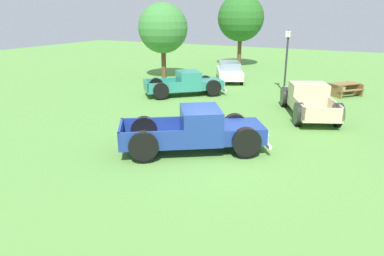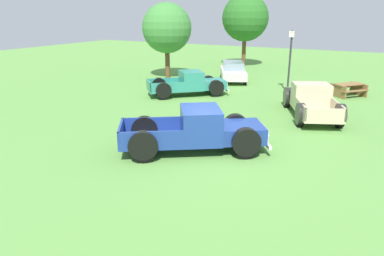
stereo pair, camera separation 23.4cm
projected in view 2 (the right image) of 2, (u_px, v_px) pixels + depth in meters
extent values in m
plane|color=#5B9342|center=(211.00, 153.00, 13.38)|extent=(80.00, 80.00, 0.00)
cube|color=navy|center=(241.00, 132.00, 13.50)|extent=(2.24, 2.24, 0.59)
cube|color=silver|center=(262.00, 131.00, 13.57)|extent=(0.87, 1.25, 0.49)
sphere|color=silver|center=(257.00, 125.00, 14.18)|extent=(0.21, 0.21, 0.21)
sphere|color=silver|center=(267.00, 136.00, 12.95)|extent=(0.21, 0.21, 0.21)
cube|color=navy|center=(201.00, 125.00, 13.26)|extent=(2.15, 2.26, 1.23)
cube|color=#8C9EA8|center=(218.00, 117.00, 13.24)|extent=(0.90, 1.30, 0.54)
cube|color=navy|center=(151.00, 141.00, 13.27)|extent=(2.86, 2.74, 0.11)
cube|color=navy|center=(151.00, 125.00, 13.97)|extent=(1.91, 1.33, 0.59)
cube|color=navy|center=(151.00, 140.00, 12.36)|extent=(1.91, 1.33, 0.59)
cube|color=navy|center=(121.00, 133.00, 13.07)|extent=(1.07, 1.53, 0.59)
cylinder|color=black|center=(235.00, 132.00, 14.44)|extent=(0.81, 0.65, 0.81)
cylinder|color=#B7B7BC|center=(235.00, 131.00, 14.45)|extent=(0.41, 0.39, 0.33)
cylinder|color=black|center=(235.00, 127.00, 14.38)|extent=(1.02, 0.82, 1.03)
cylinder|color=black|center=(246.00, 148.00, 12.74)|extent=(0.81, 0.65, 0.81)
cylinder|color=#B7B7BC|center=(246.00, 148.00, 12.73)|extent=(0.41, 0.39, 0.33)
cylinder|color=black|center=(246.00, 142.00, 12.68)|extent=(1.02, 0.82, 1.03)
cylinder|color=black|center=(145.00, 134.00, 14.12)|extent=(0.81, 0.65, 0.81)
cylinder|color=#B7B7BC|center=(145.00, 134.00, 14.13)|extent=(0.41, 0.39, 0.33)
cylinder|color=black|center=(145.00, 129.00, 14.05)|extent=(1.02, 0.82, 1.03)
cylinder|color=black|center=(143.00, 151.00, 12.41)|extent=(0.81, 0.65, 0.81)
cylinder|color=#B7B7BC|center=(143.00, 151.00, 12.41)|extent=(0.41, 0.39, 0.33)
cylinder|color=black|center=(143.00, 146.00, 12.35)|extent=(1.02, 0.82, 1.03)
cube|color=silver|center=(263.00, 139.00, 13.68)|extent=(1.18, 1.68, 0.13)
cube|color=#C6B793|center=(304.00, 95.00, 19.41)|extent=(2.07, 2.06, 0.57)
cube|color=silver|center=(301.00, 92.00, 20.17)|extent=(1.32, 0.63, 0.48)
sphere|color=silver|center=(289.00, 91.00, 20.19)|extent=(0.21, 0.21, 0.21)
sphere|color=silver|center=(312.00, 92.00, 20.09)|extent=(0.21, 0.21, 0.21)
cube|color=#C6B793|center=(311.00, 96.00, 17.94)|extent=(2.13, 1.94, 1.19)
cube|color=#8C9EA8|center=(308.00, 88.00, 18.46)|extent=(1.39, 0.65, 0.52)
cube|color=#C6B793|center=(318.00, 116.00, 16.44)|extent=(2.47, 2.69, 0.10)
cube|color=#C6B793|center=(301.00, 108.00, 16.40)|extent=(0.96, 2.02, 0.57)
cube|color=#C6B793|center=(338.00, 109.00, 16.27)|extent=(0.96, 2.02, 0.57)
cube|color=#C6B793|center=(326.00, 115.00, 15.34)|extent=(1.62, 0.78, 0.57)
cylinder|color=black|center=(287.00, 100.00, 19.57)|extent=(0.53, 0.81, 0.79)
cylinder|color=#B7B7BC|center=(287.00, 100.00, 19.57)|extent=(0.36, 0.39, 0.32)
cylinder|color=black|center=(287.00, 96.00, 19.51)|extent=(0.67, 1.03, 1.00)
cylinder|color=black|center=(320.00, 101.00, 19.44)|extent=(0.53, 0.81, 0.79)
cylinder|color=#B7B7BC|center=(320.00, 101.00, 19.44)|extent=(0.36, 0.39, 0.32)
cylinder|color=black|center=(320.00, 97.00, 19.37)|extent=(0.67, 1.03, 1.00)
cylinder|color=black|center=(300.00, 118.00, 16.27)|extent=(0.53, 0.81, 0.79)
cylinder|color=#B7B7BC|center=(300.00, 118.00, 16.27)|extent=(0.36, 0.39, 0.32)
cylinder|color=black|center=(300.00, 114.00, 16.21)|extent=(0.67, 1.03, 1.00)
cylinder|color=black|center=(340.00, 119.00, 16.14)|extent=(0.53, 0.81, 0.79)
cylinder|color=#B7B7BC|center=(340.00, 119.00, 16.14)|extent=(0.36, 0.39, 0.32)
cylinder|color=black|center=(340.00, 115.00, 16.08)|extent=(0.67, 1.03, 1.00)
cube|color=silver|center=(300.00, 98.00, 20.31)|extent=(1.77, 0.86, 0.12)
cube|color=#2D8475|center=(212.00, 84.00, 22.65)|extent=(2.06, 2.06, 0.53)
cube|color=silver|center=(224.00, 83.00, 22.82)|extent=(0.94, 1.01, 0.45)
sphere|color=silver|center=(220.00, 81.00, 23.35)|extent=(0.19, 0.19, 0.19)
sphere|color=silver|center=(226.00, 85.00, 22.27)|extent=(0.19, 0.19, 0.19)
cube|color=#2D8475|center=(191.00, 80.00, 22.23)|extent=(2.02, 2.04, 1.11)
cube|color=#8C9EA8|center=(201.00, 76.00, 22.30)|extent=(0.98, 1.05, 0.49)
cube|color=#2D8475|center=(165.00, 90.00, 22.00)|extent=(2.59, 2.57, 0.10)
cube|color=#2D8475|center=(163.00, 82.00, 22.61)|extent=(1.54, 1.44, 0.53)
cube|color=#2D8475|center=(167.00, 87.00, 21.19)|extent=(1.54, 1.44, 0.53)
cube|color=#2D8475|center=(149.00, 85.00, 21.67)|extent=(1.16, 1.24, 0.53)
cylinder|color=black|center=(208.00, 86.00, 23.48)|extent=(0.68, 0.66, 0.74)
cylinder|color=#B7B7BC|center=(208.00, 86.00, 23.48)|extent=(0.37, 0.37, 0.29)
cylinder|color=black|center=(208.00, 83.00, 23.42)|extent=(0.86, 0.83, 0.93)
cylinder|color=black|center=(216.00, 91.00, 21.98)|extent=(0.68, 0.66, 0.74)
cylinder|color=#B7B7BC|center=(216.00, 91.00, 21.97)|extent=(0.37, 0.37, 0.29)
cylinder|color=black|center=(216.00, 88.00, 21.92)|extent=(0.86, 0.83, 0.93)
cylinder|color=black|center=(159.00, 88.00, 22.71)|extent=(0.68, 0.66, 0.74)
cylinder|color=#B7B7BC|center=(159.00, 88.00, 22.72)|extent=(0.37, 0.37, 0.29)
cylinder|color=black|center=(159.00, 85.00, 22.65)|extent=(0.86, 0.83, 0.93)
cylinder|color=black|center=(163.00, 94.00, 21.21)|extent=(0.68, 0.66, 0.74)
cylinder|color=#B7B7BC|center=(164.00, 94.00, 21.20)|extent=(0.37, 0.37, 0.29)
cylinder|color=black|center=(163.00, 90.00, 21.15)|extent=(0.86, 0.83, 0.93)
cube|color=silver|center=(224.00, 88.00, 22.92)|extent=(1.27, 1.36, 0.12)
cube|color=silver|center=(233.00, 73.00, 26.85)|extent=(3.40, 4.51, 0.57)
cube|color=#7F939E|center=(233.00, 65.00, 26.81)|extent=(2.33, 2.74, 0.52)
cylinder|color=black|center=(245.00, 80.00, 25.56)|extent=(0.44, 0.63, 0.61)
cylinder|color=black|center=(223.00, 80.00, 25.61)|extent=(0.44, 0.63, 0.61)
cylinder|color=black|center=(241.00, 74.00, 28.26)|extent=(0.44, 0.63, 0.61)
cylinder|color=black|center=(222.00, 74.00, 28.32)|extent=(0.44, 0.63, 0.61)
cube|color=#2D2D33|center=(287.00, 90.00, 23.25)|extent=(0.36, 0.36, 0.25)
cylinder|color=#2D2D33|center=(290.00, 63.00, 22.72)|extent=(0.12, 0.12, 3.20)
cube|color=#F2EACC|center=(292.00, 34.00, 22.17)|extent=(0.28, 0.28, 0.36)
cone|color=#2D2D33|center=(292.00, 31.00, 22.11)|extent=(0.32, 0.32, 0.14)
cube|color=olive|center=(349.00, 84.00, 21.97)|extent=(1.79, 1.88, 0.06)
cube|color=olive|center=(341.00, 87.00, 22.60)|extent=(1.41, 1.53, 0.05)
cube|color=olive|center=(356.00, 91.00, 21.53)|extent=(1.41, 1.53, 0.05)
cube|color=olive|center=(359.00, 89.00, 22.35)|extent=(1.10, 0.99, 0.75)
cube|color=olive|center=(338.00, 91.00, 21.83)|extent=(1.10, 0.99, 0.75)
cylinder|color=brown|center=(244.00, 51.00, 33.67)|extent=(0.36, 0.36, 2.80)
sphere|color=#286623|center=(245.00, 18.00, 32.75)|extent=(4.19, 4.19, 4.19)
cylinder|color=brown|center=(168.00, 62.00, 28.05)|extent=(0.36, 0.36, 2.34)
sphere|color=#3D7F38|center=(167.00, 28.00, 27.26)|extent=(3.73, 3.73, 3.73)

